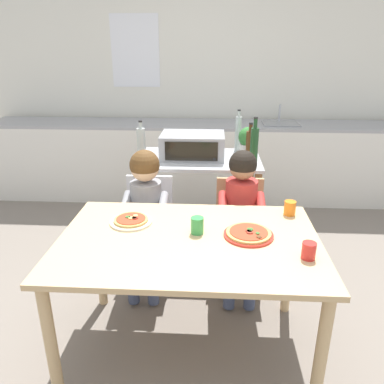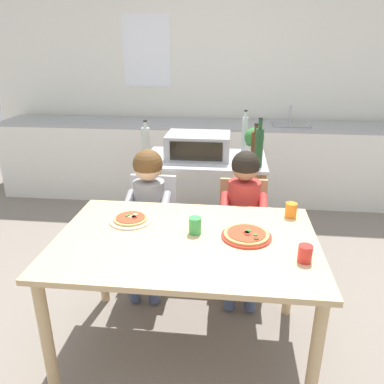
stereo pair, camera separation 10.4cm
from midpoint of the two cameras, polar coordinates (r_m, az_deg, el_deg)
The scene contains 20 objects.
ground_plane at distance 3.40m, azimuth 2.44°, elevation -9.14°, with size 11.40×11.40×0.00m, color slate.
back_wall_tiled at distance 4.72m, azimuth 4.22°, elevation 16.75°, with size 5.51×0.13×2.70m.
kitchen_counter at distance 4.48m, azimuth 3.74°, elevation 4.70°, with size 4.96×0.60×1.09m.
kitchen_island_cart at distance 3.20m, azimuth 2.85°, elevation 0.27°, with size 0.99×0.64×0.86m.
toaster_oven at distance 3.11m, azimuth 1.91°, elevation 7.00°, with size 0.51×0.37×0.19m.
bottle_slim_sauce at distance 2.88m, azimuth 11.08°, elevation 6.71°, with size 0.06×0.06×0.37m.
bottle_tall_green_wine at distance 2.87m, azimuth -5.88°, elevation 6.82°, with size 0.06×0.06×0.35m.
bottle_clear_vinegar at distance 3.29m, azimuth 8.85°, elevation 8.64°, with size 0.05×0.05×0.36m.
bottle_squat_spirits at distance 3.00m, azimuth 10.47°, elevation 6.76°, with size 0.06×0.06×0.31m.
potted_herb_plant at distance 3.16m, azimuth 10.27°, elevation 7.47°, with size 0.16×0.16×0.24m.
dining_table at distance 2.09m, azimuth 0.54°, elevation -9.30°, with size 1.40×0.93×0.76m.
dining_chair_left at distance 2.86m, azimuth -4.97°, elevation -4.55°, with size 0.36×0.36×0.81m.
dining_chair_right at distance 2.80m, azimuth 8.60°, elevation -5.30°, with size 0.36×0.36×0.81m.
child_in_grey_shirt at distance 2.67m, azimuth -5.58°, elevation -1.61°, with size 0.32×0.42×1.04m.
child_in_red_shirt at distance 2.61m, azimuth 8.91°, elevation -2.59°, with size 0.32×0.42×1.05m.
pizza_plate_cream at distance 2.24m, azimuth -7.91°, elevation -4.11°, with size 0.24×0.24×0.03m.
pizza_plate_red_rimmed at distance 2.07m, azimuth 9.63°, elevation -6.43°, with size 0.27×0.27×0.03m.
drinking_cup_green at distance 2.07m, azimuth 1.91°, elevation -5.07°, with size 0.07×0.07×0.09m, color green.
drinking_cup_red at distance 1.91m, azimuth 18.17°, elevation -8.82°, with size 0.07×0.07×0.08m, color red.
drinking_cup_orange at distance 2.36m, azimuth 15.90°, elevation -2.64°, with size 0.07×0.07×0.09m, color orange.
Camera 2 is at (0.23, -1.78, 1.73)m, focal length 35.43 mm.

